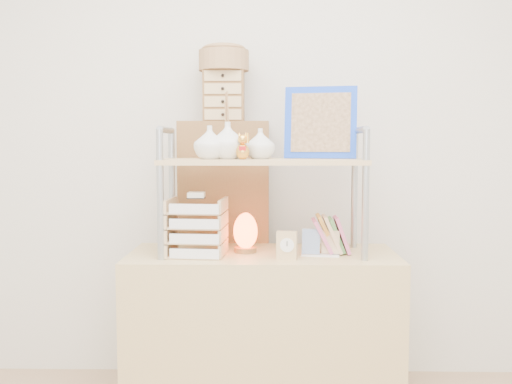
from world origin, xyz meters
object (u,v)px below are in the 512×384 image
letter_tray (197,230)px  desk (263,334)px  cabinet (225,253)px  salt_lamp (245,232)px

letter_tray → desk: bearing=13.1°
cabinet → letter_tray: (-0.09, -0.44, 0.19)m
salt_lamp → desk: bearing=-15.0°
letter_tray → salt_lamp: bearing=22.8°
cabinet → salt_lamp: cabinet is taller
cabinet → salt_lamp: size_ratio=7.49×
desk → letter_tray: size_ratio=4.27×
desk → cabinet: cabinet is taller
cabinet → salt_lamp: 0.40m
desk → cabinet: bearing=118.0°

